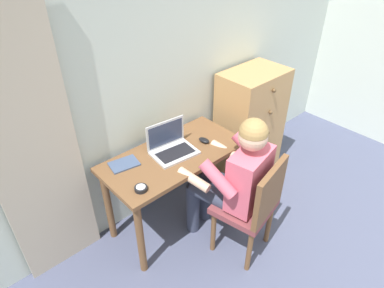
# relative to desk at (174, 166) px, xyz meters

# --- Properties ---
(wall_back) EXTENTS (4.80, 0.05, 2.50)m
(wall_back) POSITION_rel_desk_xyz_m (0.45, 0.35, 0.63)
(wall_back) COLOR silver
(wall_back) RESTS_ON ground_plane
(curtain_panel) EXTENTS (0.56, 0.03, 2.13)m
(curtain_panel) POSITION_rel_desk_xyz_m (-0.91, 0.28, 0.45)
(curtain_panel) COLOR #BCAD99
(curtain_panel) RESTS_ON ground_plane
(desk) EXTENTS (1.15, 0.56, 0.74)m
(desk) POSITION_rel_desk_xyz_m (0.00, 0.00, 0.00)
(desk) COLOR brown
(desk) RESTS_ON ground_plane
(dresser) EXTENTS (0.63, 0.45, 1.11)m
(dresser) POSITION_rel_desk_xyz_m (1.05, 0.08, -0.06)
(dresser) COLOR tan
(dresser) RESTS_ON ground_plane
(chair) EXTENTS (0.49, 0.48, 0.90)m
(chair) POSITION_rel_desk_xyz_m (0.22, -0.64, -0.11)
(chair) COLOR brown
(chair) RESTS_ON ground_plane
(person_seated) EXTENTS (0.61, 0.64, 1.21)m
(person_seated) POSITION_rel_desk_xyz_m (0.19, -0.46, 0.07)
(person_seated) COLOR #33384C
(person_seated) RESTS_ON ground_plane
(laptop) EXTENTS (0.37, 0.29, 0.24)m
(laptop) POSITION_rel_desk_xyz_m (0.01, 0.04, 0.17)
(laptop) COLOR #B7BABF
(laptop) RESTS_ON desk
(computer_mouse) EXTENTS (0.07, 0.11, 0.03)m
(computer_mouse) POSITION_rel_desk_xyz_m (0.29, -0.04, 0.14)
(computer_mouse) COLOR black
(computer_mouse) RESTS_ON desk
(desk_clock) EXTENTS (0.09, 0.09, 0.03)m
(desk_clock) POSITION_rel_desk_xyz_m (-0.43, -0.17, 0.14)
(desk_clock) COLOR black
(desk_clock) RESTS_ON desk
(notebook_pad) EXTENTS (0.23, 0.18, 0.01)m
(notebook_pad) POSITION_rel_desk_xyz_m (-0.36, 0.15, 0.13)
(notebook_pad) COLOR #3D4C6B
(notebook_pad) RESTS_ON desk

